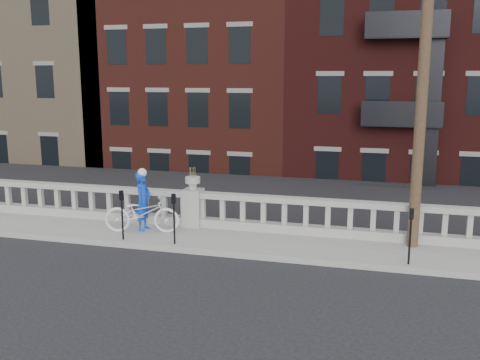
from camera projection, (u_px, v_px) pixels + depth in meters
name	position (u px, v px, depth m)	size (l,w,h in m)	color
ground	(134.00, 278.00, 12.18)	(120.00, 120.00, 0.00)	black
sidewalk	(182.00, 237.00, 15.01)	(32.00, 2.20, 0.15)	gray
balustrade	(193.00, 209.00, 15.80)	(28.00, 0.34, 1.03)	gray
planter_pedestal	(193.00, 203.00, 15.76)	(0.55, 0.55, 1.76)	gray
lower_level	(306.00, 106.00, 33.36)	(80.00, 44.00, 20.80)	#605E59
utility_pole	(425.00, 46.00, 12.99)	(1.60, 0.28, 10.00)	#422D1E
parking_meter_b	(122.00, 209.00, 14.37)	(0.10, 0.09, 1.36)	black
parking_meter_c	(174.00, 213.00, 13.99)	(0.10, 0.09, 1.36)	black
parking_meter_d	(411.00, 230.00, 12.48)	(0.10, 0.09, 1.36)	black
bicycle	(142.00, 213.00, 15.11)	(0.74, 2.13, 1.12)	white
cyclist	(143.00, 201.00, 15.29)	(0.62, 0.41, 1.70)	blue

